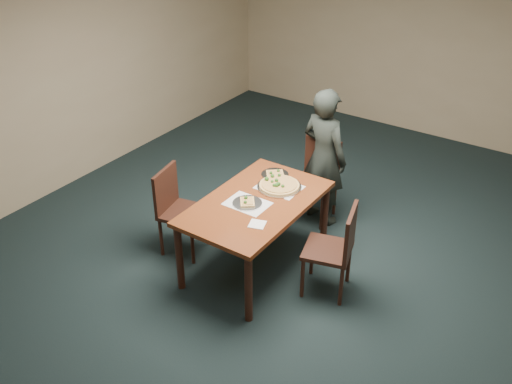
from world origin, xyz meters
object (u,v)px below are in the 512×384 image
Objects in this scene: chair_right at (336,246)px; slice_plate_far at (275,174)px; chair_left at (177,206)px; pizza_pan at (279,185)px; chair_far at (318,175)px; slice_plate_near at (247,202)px; dining_table at (256,209)px; diner at (324,157)px.

chair_right is 1.08m from slice_plate_far.
chair_left reaches higher than pizza_pan.
chair_left is 1.05m from slice_plate_far.
chair_left and chair_right have the same top height.
chair_far and chair_right have the same top height.
pizza_pan is 0.43m from slice_plate_near.
chair_left is at bearing -95.26° from chair_right.
slice_plate_far is at bearing 97.78° from slice_plate_near.
chair_left is 0.83m from slice_plate_near.
slice_plate_far reaches higher than dining_table.
chair_far is 1.33m from chair_right.
diner is 1.22m from slice_plate_near.
dining_table is at bearing -87.14° from chair_left.
chair_left reaches higher than dining_table.
pizza_pan is at bearing 78.92° from slice_plate_near.
chair_right is 0.87m from pizza_pan.
slice_plate_near is at bearing -92.26° from chair_left.
chair_far is 0.27m from diner.
chair_left is at bearing 66.46° from diner.
chair_far is at bearing -159.27° from chair_right.
dining_table is 5.36× the size of slice_plate_near.
pizza_pan is 1.56× the size of slice_plate_far.
pizza_pan is at bearing -68.96° from chair_left.
dining_table is 1.17m from chair_far.
diner reaches higher than dining_table.
diner is at bearing -31.04° from chair_far.
slice_plate_near is (-0.08, -1.24, 0.25)m from chair_far.
chair_right is 2.08× the size of pizza_pan.
slice_plate_near is at bearing -82.22° from slice_plate_far.
chair_far is 3.25× the size of slice_plate_near.
dining_table is at bearing -96.83° from chair_far.
chair_far is 1.27m from slice_plate_near.
slice_plate_far is (-0.17, -0.63, 0.25)m from chair_far.
chair_far is 0.86m from pizza_pan.
diner reaches higher than chair_left.
chair_far reaches higher than pizza_pan.
slice_plate_near is 1.00× the size of slice_plate_far.
chair_left is at bearing -147.48° from pizza_pan.
chair_right reaches higher than pizza_pan.
diner is (0.95, 1.33, 0.26)m from chair_left.
pizza_pan is 0.25m from slice_plate_far.
slice_plate_near is (-0.87, -0.17, 0.25)m from chair_right.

